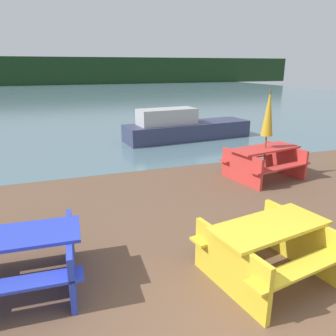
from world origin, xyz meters
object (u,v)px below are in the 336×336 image
picnic_table_red (264,160)px  boat (183,128)px  picnic_table_yellow (268,246)px  picnic_table_blue (6,258)px  umbrella_gold (268,113)px

picnic_table_red → boat: boat is taller
picnic_table_yellow → picnic_table_blue: (-3.24, 0.85, 0.00)m
picnic_table_yellow → boat: 8.77m
picnic_table_yellow → umbrella_gold: size_ratio=0.80×
picnic_table_yellow → boat: bearing=75.1°
umbrella_gold → picnic_table_blue: bearing=-154.8°
picnic_table_blue → umbrella_gold: umbrella_gold is taller
picnic_table_red → boat: bearing=92.2°
picnic_table_blue → boat: bearing=54.2°
picnic_table_yellow → picnic_table_red: (2.45, 3.53, 0.00)m
picnic_table_blue → boat: 9.40m
picnic_table_blue → umbrella_gold: (5.69, 2.68, 1.18)m
picnic_table_red → picnic_table_blue: bearing=-154.8°
picnic_table_blue → boat: size_ratio=0.37×
umbrella_gold → boat: size_ratio=0.44×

